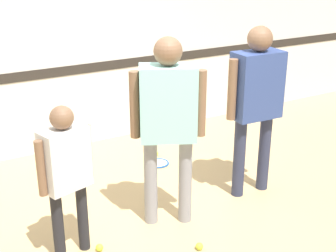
{
  "coord_description": "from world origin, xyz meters",
  "views": [
    {
      "loc": [
        -1.93,
        -3.37,
        2.45
      ],
      "look_at": [
        0.03,
        -0.01,
        0.97
      ],
      "focal_mm": 50.0,
      "sensor_mm": 36.0,
      "label": 1
    }
  ],
  "objects_px": {
    "tennis_ball_by_spare_racket": "(156,153)",
    "tennis_ball_near_instructor": "(199,246)",
    "person_student_left": "(66,167)",
    "tennis_ball_stray_left": "(99,248)",
    "person_student_right": "(256,94)",
    "racket_spare_on_floor": "(158,162)",
    "person_instructor": "(168,113)"
  },
  "relations": [
    {
      "from": "person_instructor",
      "to": "tennis_ball_stray_left",
      "type": "bearing_deg",
      "value": -144.73
    },
    {
      "from": "person_student_left",
      "to": "racket_spare_on_floor",
      "type": "height_order",
      "value": "person_student_left"
    },
    {
      "from": "person_instructor",
      "to": "tennis_ball_by_spare_racket",
      "type": "distance_m",
      "value": 1.84
    },
    {
      "from": "person_instructor",
      "to": "person_student_left",
      "type": "height_order",
      "value": "person_instructor"
    },
    {
      "from": "person_student_right",
      "to": "person_student_left",
      "type": "bearing_deg",
      "value": 6.21
    },
    {
      "from": "person_student_right",
      "to": "tennis_ball_by_spare_racket",
      "type": "height_order",
      "value": "person_student_right"
    },
    {
      "from": "tennis_ball_near_instructor",
      "to": "tennis_ball_stray_left",
      "type": "bearing_deg",
      "value": 150.84
    },
    {
      "from": "tennis_ball_stray_left",
      "to": "person_instructor",
      "type": "bearing_deg",
      "value": 8.92
    },
    {
      "from": "tennis_ball_near_instructor",
      "to": "tennis_ball_by_spare_racket",
      "type": "xyz_separation_m",
      "value": [
        0.62,
        1.91,
        0.0
      ]
    },
    {
      "from": "person_instructor",
      "to": "tennis_ball_near_instructor",
      "type": "distance_m",
      "value": 1.19
    },
    {
      "from": "tennis_ball_near_instructor",
      "to": "tennis_ball_stray_left",
      "type": "relative_size",
      "value": 1.0
    },
    {
      "from": "tennis_ball_by_spare_racket",
      "to": "person_instructor",
      "type": "bearing_deg",
      "value": -114.43
    },
    {
      "from": "person_instructor",
      "to": "person_student_left",
      "type": "distance_m",
      "value": 1.01
    },
    {
      "from": "person_student_left",
      "to": "tennis_ball_by_spare_racket",
      "type": "xyz_separation_m",
      "value": [
        1.59,
        1.41,
        -0.79
      ]
    },
    {
      "from": "tennis_ball_near_instructor",
      "to": "tennis_ball_by_spare_racket",
      "type": "bearing_deg",
      "value": 71.91
    },
    {
      "from": "racket_spare_on_floor",
      "to": "person_instructor",
      "type": "bearing_deg",
      "value": 171.67
    },
    {
      "from": "person_student_left",
      "to": "tennis_ball_stray_left",
      "type": "relative_size",
      "value": 20.25
    },
    {
      "from": "tennis_ball_by_spare_racket",
      "to": "tennis_ball_near_instructor",
      "type": "bearing_deg",
      "value": -108.09
    },
    {
      "from": "person_instructor",
      "to": "tennis_ball_by_spare_racket",
      "type": "height_order",
      "value": "person_instructor"
    },
    {
      "from": "tennis_ball_stray_left",
      "to": "racket_spare_on_floor",
      "type": "bearing_deg",
      "value": 44.81
    },
    {
      "from": "person_student_left",
      "to": "tennis_ball_by_spare_racket",
      "type": "relative_size",
      "value": 20.25
    },
    {
      "from": "tennis_ball_by_spare_racket",
      "to": "tennis_ball_stray_left",
      "type": "height_order",
      "value": "same"
    },
    {
      "from": "person_student_left",
      "to": "person_student_right",
      "type": "relative_size",
      "value": 0.76
    },
    {
      "from": "tennis_ball_near_instructor",
      "to": "tennis_ball_stray_left",
      "type": "distance_m",
      "value": 0.87
    },
    {
      "from": "person_student_right",
      "to": "tennis_ball_by_spare_racket",
      "type": "distance_m",
      "value": 1.74
    },
    {
      "from": "person_instructor",
      "to": "person_student_right",
      "type": "bearing_deg",
      "value": 29.5
    },
    {
      "from": "person_student_right",
      "to": "tennis_ball_stray_left",
      "type": "relative_size",
      "value": 26.8
    },
    {
      "from": "person_student_right",
      "to": "tennis_ball_near_instructor",
      "type": "bearing_deg",
      "value": 32.93
    },
    {
      "from": "racket_spare_on_floor",
      "to": "tennis_ball_near_instructor",
      "type": "distance_m",
      "value": 1.8
    },
    {
      "from": "person_student_right",
      "to": "tennis_ball_by_spare_racket",
      "type": "relative_size",
      "value": 26.8
    },
    {
      "from": "person_instructor",
      "to": "person_student_left",
      "type": "xyz_separation_m",
      "value": [
        -0.97,
        -0.04,
        -0.27
      ]
    },
    {
      "from": "tennis_ball_stray_left",
      "to": "tennis_ball_by_spare_racket",
      "type": "bearing_deg",
      "value": 47.17
    }
  ]
}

